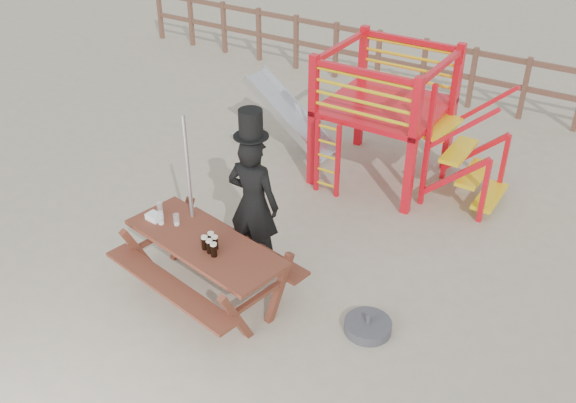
# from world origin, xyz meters

# --- Properties ---
(ground) EXTENTS (60.00, 60.00, 0.00)m
(ground) POSITION_xyz_m (0.00, 0.00, 0.00)
(ground) COLOR tan
(ground) RESTS_ON ground
(back_fence) EXTENTS (15.09, 0.09, 1.20)m
(back_fence) POSITION_xyz_m (0.00, 7.00, 0.74)
(back_fence) COLOR brown
(back_fence) RESTS_ON ground
(playground_fort) EXTENTS (4.71, 1.84, 2.10)m
(playground_fort) POSITION_xyz_m (0.12, 3.58, 1.07)
(playground_fort) COLOR red
(playground_fort) RESTS_ON ground
(picnic_table) EXTENTS (2.30, 1.78, 0.80)m
(picnic_table) POSITION_xyz_m (-0.29, -0.21, 0.51)
(picnic_table) COLOR brown
(picnic_table) RESTS_ON ground
(man_with_hat) EXTENTS (0.72, 0.52, 2.19)m
(man_with_hat) POSITION_xyz_m (-0.14, 0.59, 0.98)
(man_with_hat) COLOR black
(man_with_hat) RESTS_ON ground
(metal_pole) EXTENTS (0.05, 0.05, 2.16)m
(metal_pole) POSITION_xyz_m (-0.74, 0.12, 1.08)
(metal_pole) COLOR #B2B2B7
(metal_pole) RESTS_ON ground
(parasol_base) EXTENTS (0.55, 0.55, 0.23)m
(parasol_base) POSITION_xyz_m (1.65, 0.26, 0.06)
(parasol_base) COLOR #3D3D43
(parasol_base) RESTS_ON ground
(paper_bag) EXTENTS (0.19, 0.15, 0.08)m
(paper_bag) POSITION_xyz_m (-1.09, -0.18, 0.84)
(paper_bag) COLOR white
(paper_bag) RESTS_ON picnic_table
(stout_pints) EXTENTS (0.25, 0.22, 0.17)m
(stout_pints) POSITION_xyz_m (-0.11, -0.30, 0.89)
(stout_pints) COLOR black
(stout_pints) RESTS_ON picnic_table
(empty_glasses) EXTENTS (0.42, 0.25, 0.15)m
(empty_glasses) POSITION_xyz_m (-0.95, -0.12, 0.87)
(empty_glasses) COLOR silver
(empty_glasses) RESTS_ON picnic_table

